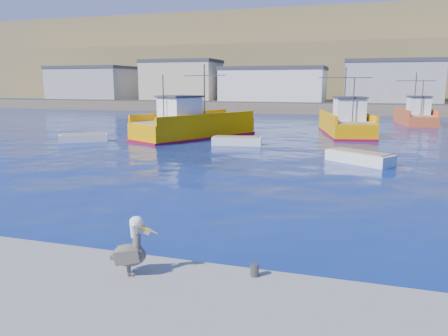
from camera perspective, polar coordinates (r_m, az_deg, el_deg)
name	(u,v)px	position (r m, az deg, el deg)	size (l,w,h in m)	color
ground	(189,235)	(14.44, -4.64, -8.74)	(260.00, 260.00, 0.00)	#081460
dock_bollards	(160,258)	(11.08, -8.40, -11.53)	(36.20, 0.20, 0.30)	#4C4C4C
far_shore	(342,67)	(121.98, 15.14, 12.63)	(200.00, 81.00, 24.00)	brown
trawler_yellow_a	(193,126)	(39.70, -4.10, 5.54)	(9.10, 12.50, 6.61)	#E59500
trawler_yellow_b	(346,124)	(43.56, 15.62, 5.57)	(5.91, 11.28, 6.44)	#E59500
boat_orange	(416,115)	(57.20, 23.74, 6.30)	(4.51, 8.96, 6.12)	#C04A21
skiff_left	(84,138)	(38.71, -17.88, 3.69)	(4.02, 3.22, 0.85)	silver
skiff_mid	(359,158)	(28.21, 17.25, 1.20)	(4.26, 3.63, 0.91)	silver
skiff_extra	(237,142)	(34.82, 1.68, 3.45)	(4.06, 1.98, 0.85)	silver
pelican	(131,250)	(10.43, -12.07, -10.44)	(1.13, 0.69, 1.42)	#595451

